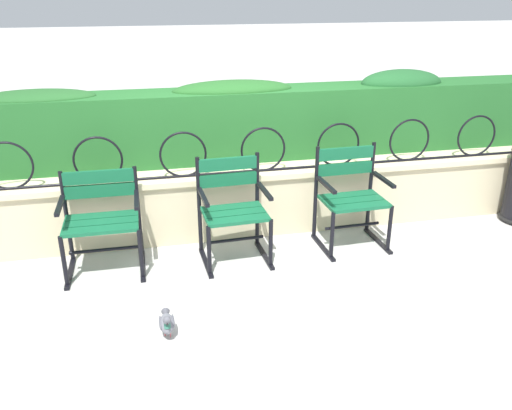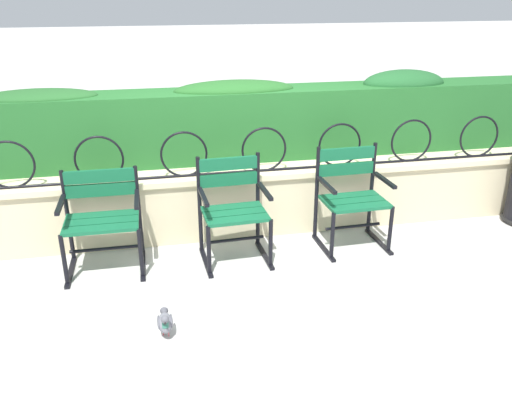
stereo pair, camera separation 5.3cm
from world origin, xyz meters
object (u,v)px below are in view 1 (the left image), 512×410
Objects in this scene: park_chair_centre at (233,208)px; park_chair_right at (351,195)px; park_chair_left at (101,217)px; pigeon_near_chairs at (167,322)px.

park_chair_centre is 0.99× the size of park_chair_right.
park_chair_left is at bearing 177.40° from park_chair_centre.
park_chair_right is at bearing 0.03° from park_chair_left.
park_chair_right reaches higher than park_chair_left.
park_chair_left reaches higher than pigeon_near_chairs.
park_chair_centre is 1.27m from pigeon_near_chairs.
pigeon_near_chairs is at bearing -67.96° from park_chair_left.
park_chair_left is at bearing -179.97° from park_chair_right.
park_chair_left is 1.22m from pigeon_near_chairs.
park_chair_centre reaches higher than pigeon_near_chairs.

